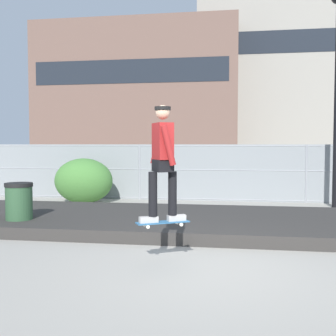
% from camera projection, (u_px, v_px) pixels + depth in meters
% --- Properties ---
extents(ground_plane, '(120.00, 120.00, 0.00)m').
position_uv_depth(ground_plane, '(205.00, 268.00, 6.27)').
color(ground_plane, '#9E998E').
extents(gravel_berm, '(13.74, 3.69, 0.24)m').
position_uv_depth(gravel_berm, '(214.00, 222.00, 9.31)').
color(gravel_berm, '#33302D').
rests_on(gravel_berm, ground_plane).
extents(skateboard, '(0.80, 0.56, 0.07)m').
position_uv_depth(skateboard, '(163.00, 223.00, 6.23)').
color(skateboard, '#2D608C').
extents(skater, '(0.68, 0.62, 1.73)m').
position_uv_depth(skater, '(163.00, 156.00, 6.18)').
color(skater, '#B2ADA8').
rests_on(skater, skateboard).
extents(chain_fence, '(26.99, 0.06, 1.85)m').
position_uv_depth(chain_fence, '(220.00, 173.00, 13.59)').
color(chain_fence, gray).
rests_on(chain_fence, ground_plane).
extents(parked_car_near, '(4.53, 2.22, 1.66)m').
position_uv_depth(parked_car_near, '(93.00, 169.00, 16.93)').
color(parked_car_near, navy).
rests_on(parked_car_near, ground_plane).
extents(parked_car_mid, '(4.55, 2.25, 1.66)m').
position_uv_depth(parked_car_mid, '(226.00, 171.00, 16.10)').
color(parked_car_mid, '#566B4C').
rests_on(parked_car_mid, ground_plane).
extents(library_building, '(22.75, 15.03, 15.40)m').
position_uv_depth(library_building, '(144.00, 97.00, 51.59)').
color(library_building, brown).
rests_on(library_building, ground_plane).
extents(office_block, '(28.13, 12.51, 21.24)m').
position_uv_depth(office_block, '(314.00, 73.00, 51.63)').
color(office_block, gray).
rests_on(office_block, ground_plane).
extents(shrub_left, '(1.83, 1.50, 1.41)m').
position_uv_depth(shrub_left, '(84.00, 181.00, 13.10)').
color(shrub_left, '#477F38').
rests_on(shrub_left, ground_plane).
extents(trash_bin, '(0.59, 0.59, 1.03)m').
position_uv_depth(trash_bin, '(19.00, 207.00, 8.95)').
color(trash_bin, '#2D5133').
rests_on(trash_bin, ground_plane).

